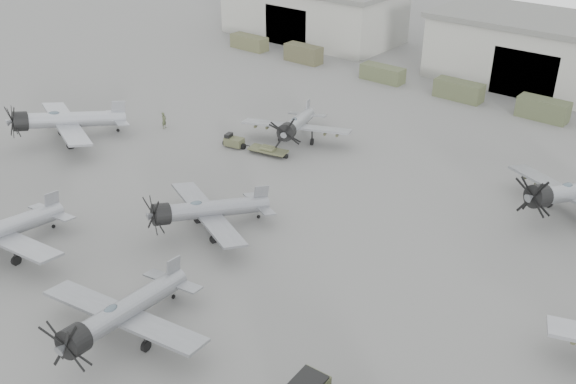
% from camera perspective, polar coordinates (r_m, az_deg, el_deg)
% --- Properties ---
extents(ground, '(220.00, 220.00, 0.00)m').
position_cam_1_polar(ground, '(44.12, -7.92, -11.10)').
color(ground, '#535351').
rests_on(ground, ground).
extents(hangar_left, '(29.00, 14.80, 8.70)m').
position_cam_1_polar(hangar_left, '(108.34, 2.20, 15.85)').
color(hangar_left, gray).
rests_on(hangar_left, ground).
extents(hangar_center, '(29.00, 14.80, 8.70)m').
position_cam_1_polar(hangar_center, '(91.20, 21.92, 11.46)').
color(hangar_center, gray).
rests_on(hangar_center, ground).
extents(support_truck_0, '(6.20, 2.20, 2.11)m').
position_cam_1_polar(support_truck_0, '(102.18, -3.46, 13.13)').
color(support_truck_0, '#494B31').
rests_on(support_truck_0, ground).
extents(support_truck_1, '(5.71, 2.20, 2.49)m').
position_cam_1_polar(support_truck_1, '(95.46, 1.38, 12.20)').
color(support_truck_1, '#42412B').
rests_on(support_truck_1, ground).
extents(support_truck_2, '(6.01, 2.20, 2.04)m').
position_cam_1_polar(support_truck_2, '(88.22, 8.40, 10.38)').
color(support_truck_2, '#444A30').
rests_on(support_truck_2, ground).
extents(support_truck_3, '(6.05, 2.20, 2.28)m').
position_cam_1_polar(support_truck_3, '(83.35, 14.94, 8.73)').
color(support_truck_3, '#41472E').
rests_on(support_truck_3, ground).
extents(support_truck_4, '(5.76, 2.20, 2.41)m').
position_cam_1_polar(support_truck_4, '(79.91, 21.72, 6.86)').
color(support_truck_4, '#3F452D').
rests_on(support_truck_4, ground).
extents(aircraft_near_1, '(12.16, 10.94, 4.83)m').
position_cam_1_polar(aircraft_near_1, '(41.93, -14.80, -10.48)').
color(aircraft_near_1, gray).
rests_on(aircraft_near_1, ground).
extents(aircraft_mid_0, '(13.34, 12.05, 5.40)m').
position_cam_1_polar(aircraft_mid_0, '(71.83, -19.48, 6.01)').
color(aircraft_mid_0, '#989BA0').
rests_on(aircraft_mid_0, ground).
extents(aircraft_mid_1, '(11.39, 10.30, 4.63)m').
position_cam_1_polar(aircraft_mid_1, '(51.90, -7.55, -1.63)').
color(aircraft_mid_1, gray).
rests_on(aircraft_mid_1, ground).
extents(aircraft_far_0, '(11.45, 10.37, 4.67)m').
position_cam_1_polar(aircraft_far_0, '(67.58, 0.69, 6.01)').
color(aircraft_far_0, gray).
rests_on(aircraft_far_0, ground).
extents(aircraft_far_1, '(12.59, 11.40, 5.14)m').
position_cam_1_polar(aircraft_far_1, '(58.49, 23.81, -0.09)').
color(aircraft_far_1, gray).
rests_on(aircraft_far_1, ground).
extents(tug_trailer, '(7.18, 2.82, 1.42)m').
position_cam_1_polar(tug_trailer, '(66.83, -3.68, 4.20)').
color(tug_trailer, '#45482F').
rests_on(tug_trailer, ground).
extents(ground_crew, '(0.60, 0.77, 1.87)m').
position_cam_1_polar(ground_crew, '(73.18, -10.96, 6.27)').
color(ground_crew, '#383F29').
rests_on(ground_crew, ground).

